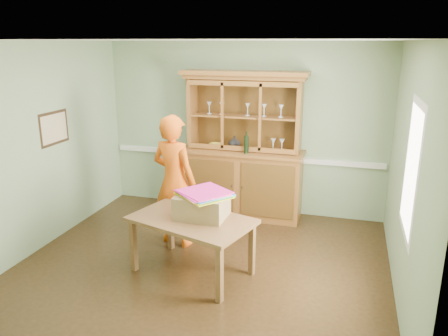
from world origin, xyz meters
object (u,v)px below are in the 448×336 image
(person, at_px, (174,181))
(cardboard_box, at_px, (202,206))
(dining_table, at_px, (192,225))
(china_hutch, at_px, (243,166))

(person, bearing_deg, cardboard_box, 148.39)
(dining_table, bearing_deg, china_hutch, 103.41)
(dining_table, height_order, cardboard_box, cardboard_box)
(dining_table, xyz_separation_m, person, (-0.50, 0.71, 0.28))
(cardboard_box, bearing_deg, china_hutch, 89.28)
(china_hutch, distance_m, cardboard_box, 1.89)
(china_hutch, bearing_deg, dining_table, -93.53)
(dining_table, relative_size, cardboard_box, 2.73)
(dining_table, height_order, person, person)
(china_hutch, bearing_deg, cardboard_box, -90.72)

